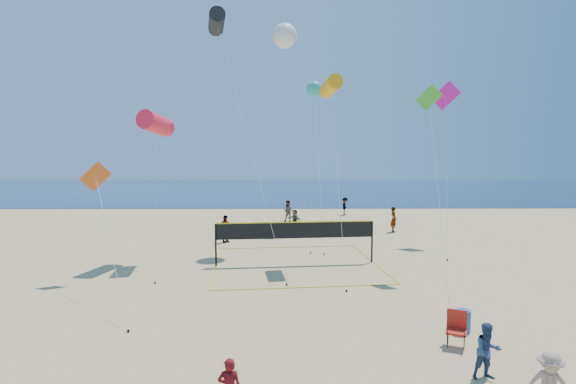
{
  "coord_description": "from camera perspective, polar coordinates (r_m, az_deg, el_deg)",
  "views": [
    {
      "loc": [
        -0.9,
        -11.27,
        6.19
      ],
      "look_at": [
        -0.75,
        2.0,
        5.0
      ],
      "focal_mm": 28.0,
      "sensor_mm": 36.0,
      "label": 1
    }
  ],
  "objects": [
    {
      "name": "kite_7",
      "position": [
        36.07,
        3.38,
        12.9
      ],
      "size": [
        1.68,
        10.08,
        11.71
      ],
      "rotation": [
        0.0,
        0.0,
        -0.42
      ],
      "color": "#26AFA3",
      "rests_on": "ground"
    },
    {
      "name": "far_person_3",
      "position": [
        39.6,
        0.05,
        -2.45
      ],
      "size": [
        1.09,
        0.95,
        1.9
      ],
      "primitive_type": "imported",
      "rotation": [
        0.0,
        0.0,
        -0.29
      ],
      "color": "gray",
      "rests_on": "ground"
    },
    {
      "name": "far_person_2",
      "position": [
        35.59,
        13.27,
        -3.42
      ],
      "size": [
        0.52,
        0.74,
        1.95
      ],
      "primitive_type": "imported",
      "rotation": [
        0.0,
        0.0,
        1.64
      ],
      "color": "gray",
      "rests_on": "ground"
    },
    {
      "name": "volleyball_net",
      "position": [
        24.74,
        0.94,
        -5.5
      ],
      "size": [
        9.65,
        9.51,
        2.37
      ],
      "rotation": [
        0.0,
        0.0,
        0.1
      ],
      "color": "black",
      "rests_on": "ground"
    },
    {
      "name": "kite_6",
      "position": [
        30.54,
        -0.41,
        19.2
      ],
      "size": [
        2.51,
        3.74,
        14.4
      ],
      "rotation": [
        0.0,
        0.0,
        -0.15
      ],
      "color": "white",
      "rests_on": "ground"
    },
    {
      "name": "far_person_4",
      "position": [
        44.1,
        7.25,
        -1.83
      ],
      "size": [
        0.89,
        1.24,
        1.73
      ],
      "primitive_type": "imported",
      "rotation": [
        0.0,
        0.0,
        1.33
      ],
      "color": "gray",
      "rests_on": "ground"
    },
    {
      "name": "far_person_0",
      "position": [
        30.99,
        -7.99,
        -4.66
      ],
      "size": [
        1.1,
        1.11,
        1.88
      ],
      "primitive_type": "imported",
      "rotation": [
        0.0,
        0.0,
        0.79
      ],
      "color": "gray",
      "rests_on": "ground"
    },
    {
      "name": "kite_2",
      "position": [
        25.6,
        5.45,
        13.2
      ],
      "size": [
        1.18,
        6.99,
        10.35
      ],
      "rotation": [
        0.0,
        0.0,
        0.17
      ],
      "color": "#F2A310",
      "rests_on": "ground"
    },
    {
      "name": "trash_barrel",
      "position": [
        17.13,
        21.32,
        -15.03
      ],
      "size": [
        0.6,
        0.6,
        0.77
      ],
      "primitive_type": "cylinder",
      "rotation": [
        0.0,
        0.0,
        0.18
      ],
      "color": "#1B4FB0",
      "rests_on": "ground"
    },
    {
      "name": "camp_chair",
      "position": [
        15.85,
        20.62,
        -15.66
      ],
      "size": [
        0.79,
        0.9,
        1.27
      ],
      "rotation": [
        0.0,
        0.0,
        -0.41
      ],
      "color": "#B01F14",
      "rests_on": "ground"
    },
    {
      "name": "kite_5",
      "position": [
        32.97,
        19.4,
        10.79
      ],
      "size": [
        2.86,
        6.45,
        11.02
      ],
      "rotation": [
        0.0,
        0.0,
        -0.04
      ],
      "color": "#D615A0",
      "rests_on": "ground"
    },
    {
      "name": "far_person_1",
      "position": [
        36.12,
        0.86,
        -3.48
      ],
      "size": [
        1.3,
        1.36,
        1.54
      ],
      "primitive_type": "imported",
      "rotation": [
        0.0,
        0.0,
        -0.83
      ],
      "color": "gray",
      "rests_on": "ground"
    },
    {
      "name": "kite_3",
      "position": [
        23.12,
        -23.08,
        1.01
      ],
      "size": [
        4.51,
        7.0,
        5.75
      ],
      "rotation": [
        0.0,
        0.0,
        0.4
      ],
      "color": "orange",
      "rests_on": "ground"
    },
    {
      "name": "kite_1",
      "position": [
        28.75,
        -9.05,
        20.57
      ],
      "size": [
        4.82,
        8.33,
        14.49
      ],
      "rotation": [
        0.0,
        0.0,
        0.19
      ],
      "color": "black",
      "rests_on": "ground"
    },
    {
      "name": "kite_4",
      "position": [
        23.69,
        17.63,
        9.72
      ],
      "size": [
        1.71,
        6.66,
        9.59
      ],
      "rotation": [
        0.0,
        0.0,
        -0.17
      ],
      "color": "green",
      "rests_on": "ground"
    },
    {
      "name": "bystander_a",
      "position": [
        14.04,
        24.02,
        -17.99
      ],
      "size": [
        0.82,
        0.67,
        1.56
      ],
      "primitive_type": "imported",
      "rotation": [
        0.0,
        0.0,
        0.11
      ],
      "color": "navy",
      "rests_on": "ground"
    },
    {
      "name": "ocean",
      "position": [
        73.53,
        0.05,
        0.34
      ],
      "size": [
        140.0,
        50.0,
        0.03
      ],
      "primitive_type": "cube",
      "color": "#101F4C",
      "rests_on": "ground"
    },
    {
      "name": "kite_0",
      "position": [
        26.55,
        -16.42,
        8.32
      ],
      "size": [
        1.97,
        6.27,
        8.47
      ],
      "rotation": [
        0.0,
        0.0,
        -0.22
      ],
      "color": "#F71F3D",
      "rests_on": "ground"
    }
  ]
}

